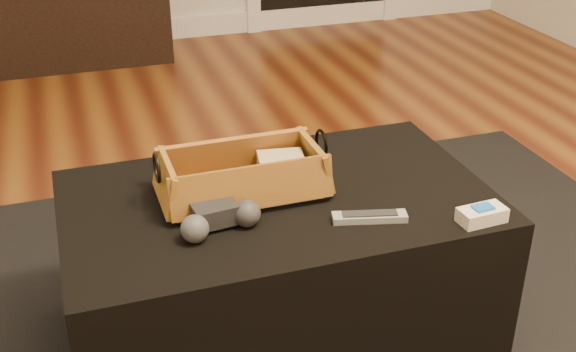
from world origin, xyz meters
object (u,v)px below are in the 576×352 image
object	(u,v)px
tv_remote	(236,189)
wicker_basket	(243,177)
game_controller	(219,218)
silver_remote	(370,217)
media_cabinet	(22,11)
cream_gadget	(482,215)
ottoman	(278,270)

from	to	relation	value
tv_remote	wicker_basket	size ratio (longest dim) A/B	0.52
game_controller	silver_remote	xyz separation A→B (m)	(0.33, -0.07, -0.02)
tv_remote	media_cabinet	bearing A→B (deg)	94.67
wicker_basket	cream_gadget	bearing A→B (deg)	-31.41
silver_remote	ottoman	bearing A→B (deg)	133.70
wicker_basket	ottoman	bearing A→B (deg)	-24.54
ottoman	media_cabinet	bearing A→B (deg)	103.03
ottoman	tv_remote	bearing A→B (deg)	168.62
tv_remote	cream_gadget	distance (m)	0.56
ottoman	silver_remote	world-z (taller)	silver_remote
wicker_basket	game_controller	bearing A→B (deg)	-123.58
media_cabinet	ottoman	distance (m)	2.59
wicker_basket	cream_gadget	world-z (taller)	wicker_basket
silver_remote	cream_gadget	world-z (taller)	cream_gadget
silver_remote	tv_remote	bearing A→B (deg)	143.67
tv_remote	silver_remote	size ratio (longest dim) A/B	1.22
media_cabinet	silver_remote	xyz separation A→B (m)	(0.74, -2.69, 0.15)
ottoman	wicker_basket	world-z (taller)	wicker_basket
ottoman	wicker_basket	bearing A→B (deg)	155.46
game_controller	tv_remote	bearing A→B (deg)	59.72
tv_remote	silver_remote	bearing A→B (deg)	-42.74
wicker_basket	cream_gadget	size ratio (longest dim) A/B	3.68
game_controller	wicker_basket	bearing A→B (deg)	56.42
media_cabinet	ottoman	bearing A→B (deg)	-76.97
media_cabinet	cream_gadget	size ratio (longest dim) A/B	13.43
media_cabinet	wicker_basket	bearing A→B (deg)	-78.43
media_cabinet	ottoman	world-z (taller)	media_cabinet
media_cabinet	wicker_basket	distance (m)	2.54
media_cabinet	tv_remote	bearing A→B (deg)	-78.93
silver_remote	cream_gadget	bearing A→B (deg)	-19.67
tv_remote	cream_gadget	world-z (taller)	cream_gadget
silver_remote	wicker_basket	bearing A→B (deg)	139.28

